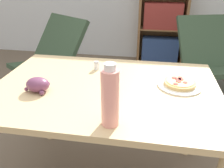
{
  "coord_description": "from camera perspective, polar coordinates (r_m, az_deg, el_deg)",
  "views": [
    {
      "loc": [
        0.23,
        -1.22,
        1.4
      ],
      "look_at": [
        0.04,
        -0.1,
        0.83
      ],
      "focal_mm": 38.0,
      "sensor_mm": 36.0,
      "label": 1
    }
  ],
  "objects": [
    {
      "name": "grape_bunch",
      "position": [
        1.37,
        -17.44,
        -0.19
      ],
      "size": [
        0.14,
        0.11,
        0.08
      ],
      "color": "#6B3856",
      "rests_on": "dining_table"
    },
    {
      "name": "salt_shaker",
      "position": [
        1.59,
        -3.76,
        4.47
      ],
      "size": [
        0.03,
        0.03,
        0.06
      ],
      "color": "white",
      "rests_on": "dining_table"
    },
    {
      "name": "pizza_on_plate",
      "position": [
        1.43,
        15.98,
        0.03
      ],
      "size": [
        0.25,
        0.25,
        0.04
      ],
      "color": "white",
      "rests_on": "dining_table"
    },
    {
      "name": "drink_bottle",
      "position": [
        0.99,
        -0.46,
        -3.19
      ],
      "size": [
        0.08,
        0.08,
        0.29
      ],
      "color": "pink",
      "rests_on": "dining_table"
    },
    {
      "name": "lounge_chair_near",
      "position": [
        2.84,
        -14.7,
        2.7
      ],
      "size": [
        0.91,
        0.99,
        0.88
      ],
      "rotation": [
        0.0,
        0.0,
        -0.57
      ],
      "color": "slate",
      "rests_on": "ground_plane"
    },
    {
      "name": "lounge_chair_far",
      "position": [
        2.96,
        22.13,
        2.56
      ],
      "size": [
        0.81,
        0.91,
        0.88
      ],
      "rotation": [
        0.0,
        0.0,
        0.28
      ],
      "color": "slate",
      "rests_on": "ground_plane"
    },
    {
      "name": "bookshelf",
      "position": [
        3.72,
        12.2,
        16.1
      ],
      "size": [
        0.71,
        0.3,
        1.59
      ],
      "color": "brown",
      "rests_on": "ground_plane"
    },
    {
      "name": "dining_table",
      "position": [
        1.42,
        -1.64,
        -4.03
      ],
      "size": [
        1.31,
        0.9,
        0.77
      ],
      "color": "#D1B27F",
      "rests_on": "ground_plane"
    }
  ]
}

